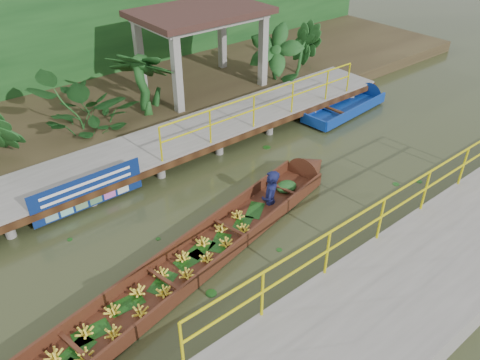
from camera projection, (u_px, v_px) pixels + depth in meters
ground at (252, 209)px, 11.66m from camera, size 80.00×80.00×0.00m
land_strip at (114, 103)px, 16.38m from camera, size 30.00×8.00×0.45m
far_dock at (177, 140)px, 13.62m from camera, size 16.00×2.06×1.66m
near_dock at (427, 276)px, 9.31m from camera, size 18.00×2.40×1.73m
pavilion at (200, 20)px, 15.75m from camera, size 4.40×3.00×3.00m
foliage_backdrop at (76, 36)px, 17.02m from camera, size 30.00×0.80×4.00m
vendor_boat at (209, 244)px, 10.19m from camera, size 10.20×3.09×2.22m
moored_blue_boat at (360, 101)px, 16.70m from camera, size 4.08×1.38×0.95m
blue_banner at (88, 192)px, 11.31m from camera, size 2.82×0.04×0.88m
tropical_plants at (148, 88)px, 14.41m from camera, size 14.59×1.59×1.99m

